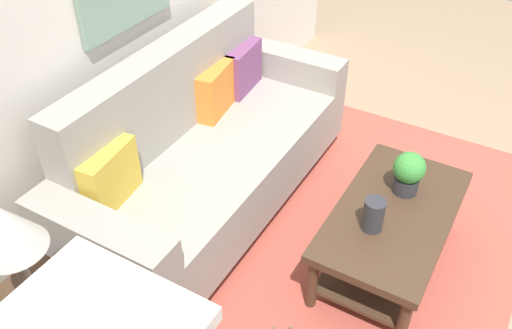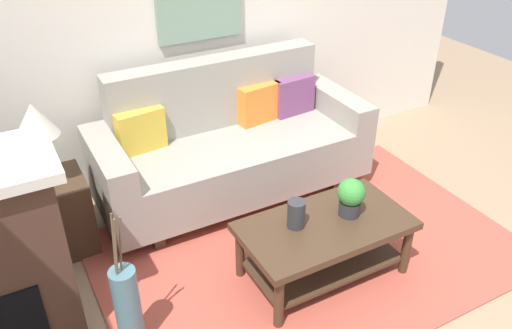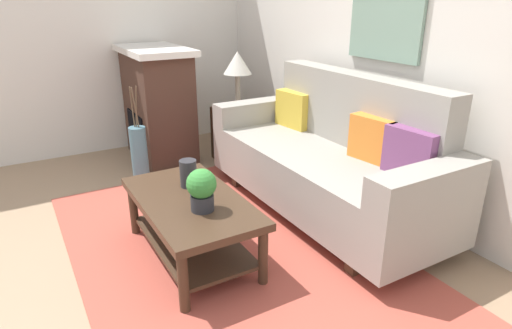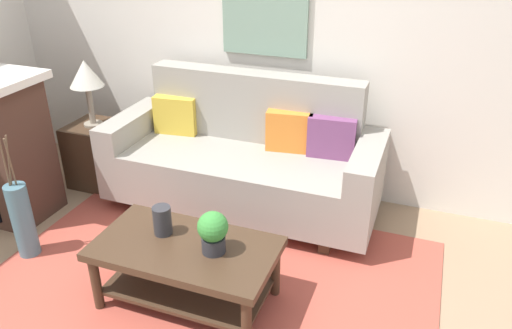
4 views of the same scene
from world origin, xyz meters
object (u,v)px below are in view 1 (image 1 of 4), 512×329
(tabletop_vase, at_px, (373,215))
(table_lamp, at_px, (7,232))
(couch, at_px, (206,154))
(throw_pillow_plum, at_px, (243,68))
(throw_pillow_mustard, at_px, (110,176))
(coffee_table, at_px, (391,226))
(throw_pillow_orange, at_px, (216,90))
(potted_plant_tabletop, at_px, (409,172))

(tabletop_vase, height_order, table_lamp, table_lamp)
(couch, distance_m, throw_pillow_plum, 0.72)
(throw_pillow_mustard, bearing_deg, table_lamp, -165.31)
(throw_pillow_plum, distance_m, coffee_table, 1.48)
(throw_pillow_orange, xyz_separation_m, throw_pillow_plum, (0.33, 0.00, 0.00))
(coffee_table, distance_m, potted_plant_tabletop, 0.32)
(throw_pillow_orange, bearing_deg, throw_pillow_plum, 0.00)
(throw_pillow_mustard, relative_size, table_lamp, 0.63)
(tabletop_vase, relative_size, potted_plant_tabletop, 0.71)
(throw_pillow_plum, height_order, table_lamp, table_lamp)
(throw_pillow_orange, height_order, table_lamp, table_lamp)
(throw_pillow_plum, relative_size, tabletop_vase, 1.94)
(throw_pillow_mustard, xyz_separation_m, throw_pillow_orange, (1.00, 0.00, 0.00))
(couch, xyz_separation_m, throw_pillow_orange, (0.33, 0.13, 0.25))
(coffee_table, height_order, tabletop_vase, tabletop_vase)
(couch, height_order, tabletop_vase, couch)
(table_lamp, bearing_deg, potted_plant_tabletop, -34.04)
(throw_pillow_orange, relative_size, throw_pillow_plum, 1.00)
(coffee_table, xyz_separation_m, tabletop_vase, (-0.18, 0.07, 0.21))
(throw_pillow_orange, bearing_deg, table_lamp, -173.79)
(throw_pillow_orange, distance_m, tabletop_vase, 1.33)
(throw_pillow_plum, xyz_separation_m, coffee_table, (-0.57, -1.31, -0.37))
(throw_pillow_mustard, distance_m, coffee_table, 1.56)
(throw_pillow_plum, relative_size, potted_plant_tabletop, 1.37)
(throw_pillow_mustard, height_order, tabletop_vase, throw_pillow_mustard)
(throw_pillow_orange, bearing_deg, couch, -159.29)
(throw_pillow_mustard, bearing_deg, throw_pillow_orange, 0.00)
(couch, bearing_deg, tabletop_vase, -94.63)
(tabletop_vase, height_order, potted_plant_tabletop, potted_plant_tabletop)
(throw_pillow_plum, distance_m, tabletop_vase, 1.47)
(coffee_table, height_order, table_lamp, table_lamp)
(throw_pillow_mustard, distance_m, potted_plant_tabletop, 1.62)
(potted_plant_tabletop, bearing_deg, couch, 103.34)
(throw_pillow_plum, relative_size, coffee_table, 0.33)
(throw_pillow_mustard, height_order, potted_plant_tabletop, throw_pillow_mustard)
(potted_plant_tabletop, xyz_separation_m, table_lamp, (-1.66, 1.12, 0.42))
(throw_pillow_plum, height_order, tabletop_vase, throw_pillow_plum)
(throw_pillow_orange, bearing_deg, throw_pillow_mustard, 180.00)
(couch, relative_size, throw_pillow_mustard, 5.99)
(throw_pillow_mustard, xyz_separation_m, table_lamp, (-0.71, -0.19, 0.31))
(throw_pillow_plum, bearing_deg, potted_plant_tabletop, -106.53)
(couch, bearing_deg, table_lamp, -177.50)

